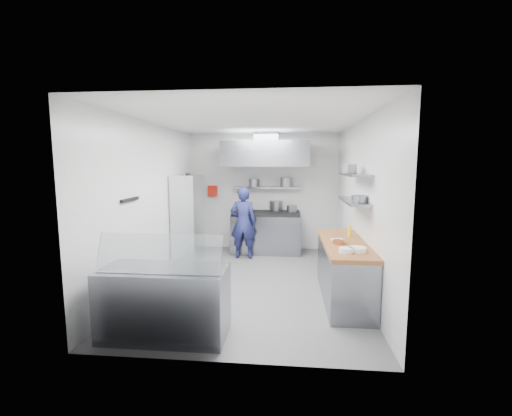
# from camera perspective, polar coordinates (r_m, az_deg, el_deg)

# --- Properties ---
(floor) EXTENTS (5.00, 5.00, 0.00)m
(floor) POSITION_cam_1_polar(r_m,az_deg,el_deg) (6.23, -0.54, -12.20)
(floor) COLOR #4B4B4D
(floor) RESTS_ON ground
(ceiling) EXTENTS (5.00, 5.00, 0.00)m
(ceiling) POSITION_cam_1_polar(r_m,az_deg,el_deg) (5.91, -0.57, 14.29)
(ceiling) COLOR silver
(ceiling) RESTS_ON wall_back
(wall_back) EXTENTS (3.60, 2.80, 0.02)m
(wall_back) POSITION_cam_1_polar(r_m,az_deg,el_deg) (8.39, 1.23, 2.69)
(wall_back) COLOR white
(wall_back) RESTS_ON floor
(wall_front) EXTENTS (3.60, 2.80, 0.02)m
(wall_front) POSITION_cam_1_polar(r_m,az_deg,el_deg) (3.46, -4.89, -4.17)
(wall_front) COLOR white
(wall_front) RESTS_ON floor
(wall_left) EXTENTS (2.80, 5.00, 0.02)m
(wall_left) POSITION_cam_1_polar(r_m,az_deg,el_deg) (6.35, -16.92, 0.84)
(wall_left) COLOR white
(wall_left) RESTS_ON floor
(wall_right) EXTENTS (2.80, 5.00, 0.02)m
(wall_right) POSITION_cam_1_polar(r_m,az_deg,el_deg) (6.00, 16.82, 0.47)
(wall_right) COLOR white
(wall_right) RESTS_ON floor
(gas_range) EXTENTS (1.60, 0.80, 0.90)m
(gas_range) POSITION_cam_1_polar(r_m,az_deg,el_deg) (8.12, 1.71, -4.24)
(gas_range) COLOR gray
(gas_range) RESTS_ON floor
(cooktop) EXTENTS (1.57, 0.78, 0.06)m
(cooktop) POSITION_cam_1_polar(r_m,az_deg,el_deg) (8.04, 1.73, -0.89)
(cooktop) COLOR black
(cooktop) RESTS_ON gas_range
(stock_pot_left) EXTENTS (0.28, 0.28, 0.20)m
(stock_pot_left) POSITION_cam_1_polar(r_m,az_deg,el_deg) (8.15, -1.57, 0.15)
(stock_pot_left) COLOR slate
(stock_pot_left) RESTS_ON cooktop
(stock_pot_mid) EXTENTS (0.32, 0.32, 0.24)m
(stock_pot_mid) POSITION_cam_1_polar(r_m,az_deg,el_deg) (8.32, 3.36, 0.43)
(stock_pot_mid) COLOR slate
(stock_pot_mid) RESTS_ON cooktop
(stock_pot_right) EXTENTS (0.24, 0.24, 0.16)m
(stock_pot_right) POSITION_cam_1_polar(r_m,az_deg,el_deg) (8.06, 6.01, -0.11)
(stock_pot_right) COLOR slate
(stock_pot_right) RESTS_ON cooktop
(over_range_shelf) EXTENTS (1.60, 0.30, 0.04)m
(over_range_shelf) POSITION_cam_1_polar(r_m,az_deg,el_deg) (8.21, 1.85, 3.43)
(over_range_shelf) COLOR gray
(over_range_shelf) RESTS_ON wall_back
(shelf_pot_a) EXTENTS (0.26, 0.26, 0.18)m
(shelf_pot_a) POSITION_cam_1_polar(r_m,az_deg,el_deg) (8.32, -0.32, 4.25)
(shelf_pot_a) COLOR slate
(shelf_pot_a) RESTS_ON over_range_shelf
(shelf_pot_b) EXTENTS (0.28, 0.28, 0.22)m
(shelf_pot_b) POSITION_cam_1_polar(r_m,az_deg,el_deg) (8.11, 5.07, 4.27)
(shelf_pot_b) COLOR slate
(shelf_pot_b) RESTS_ON over_range_shelf
(extractor_hood) EXTENTS (1.90, 1.15, 0.55)m
(extractor_hood) POSITION_cam_1_polar(r_m,az_deg,el_deg) (7.78, 1.68, 8.96)
(extractor_hood) COLOR gray
(extractor_hood) RESTS_ON wall_back
(hood_duct) EXTENTS (0.55, 0.55, 0.24)m
(hood_duct) POSITION_cam_1_polar(r_m,az_deg,el_deg) (8.02, 1.80, 11.63)
(hood_duct) COLOR slate
(hood_duct) RESTS_ON extractor_hood
(red_firebox) EXTENTS (0.22, 0.10, 0.26)m
(red_firebox) POSITION_cam_1_polar(r_m,az_deg,el_deg) (8.51, -7.23, 2.84)
(red_firebox) COLOR red
(red_firebox) RESTS_ON wall_back
(chef) EXTENTS (0.59, 0.39, 1.59)m
(chef) POSITION_cam_1_polar(r_m,az_deg,el_deg) (7.55, -2.15, -2.49)
(chef) COLOR navy
(chef) RESTS_ON floor
(wire_rack) EXTENTS (0.50, 0.90, 1.85)m
(wire_rack) POSITION_cam_1_polar(r_m,az_deg,el_deg) (7.51, -11.22, -1.66)
(wire_rack) COLOR silver
(wire_rack) RESTS_ON floor
(rack_bin_a) EXTENTS (0.16, 0.20, 0.18)m
(rack_bin_a) POSITION_cam_1_polar(r_m,az_deg,el_deg) (7.22, -11.94, -3.05)
(rack_bin_a) COLOR white
(rack_bin_a) RESTS_ON wire_rack
(rack_bin_b) EXTENTS (0.14, 0.17, 0.15)m
(rack_bin_b) POSITION_cam_1_polar(r_m,az_deg,el_deg) (7.63, -10.91, 1.33)
(rack_bin_b) COLOR yellow
(rack_bin_b) RESTS_ON wire_rack
(rack_jar) EXTENTS (0.12, 0.12, 0.18)m
(rack_jar) POSITION_cam_1_polar(r_m,az_deg,el_deg) (7.34, -11.17, 5.00)
(rack_jar) COLOR black
(rack_jar) RESTS_ON wire_rack
(knife_strip) EXTENTS (0.04, 0.55, 0.05)m
(knife_strip) POSITION_cam_1_polar(r_m,az_deg,el_deg) (5.51, -20.28, 1.30)
(knife_strip) COLOR black
(knife_strip) RESTS_ON wall_left
(prep_counter_base) EXTENTS (0.62, 2.00, 0.84)m
(prep_counter_base) POSITION_cam_1_polar(r_m,az_deg,el_deg) (5.57, 14.37, -10.31)
(prep_counter_base) COLOR gray
(prep_counter_base) RESTS_ON floor
(prep_counter_top) EXTENTS (0.65, 2.04, 0.06)m
(prep_counter_top) POSITION_cam_1_polar(r_m,az_deg,el_deg) (5.45, 14.53, -5.80)
(prep_counter_top) COLOR #9D532B
(prep_counter_top) RESTS_ON prep_counter_base
(plate_stack_a) EXTENTS (0.24, 0.24, 0.06)m
(plate_stack_a) POSITION_cam_1_polar(r_m,az_deg,el_deg) (4.90, 16.54, -6.63)
(plate_stack_a) COLOR white
(plate_stack_a) RESTS_ON prep_counter_top
(plate_stack_b) EXTENTS (0.20, 0.20, 0.06)m
(plate_stack_b) POSITION_cam_1_polar(r_m,az_deg,el_deg) (4.81, 14.79, -6.83)
(plate_stack_b) COLOR white
(plate_stack_b) RESTS_ON prep_counter_top
(copper_pan) EXTENTS (0.17, 0.17, 0.06)m
(copper_pan) POSITION_cam_1_polar(r_m,az_deg,el_deg) (5.28, 13.58, -5.53)
(copper_pan) COLOR #BF6935
(copper_pan) RESTS_ON prep_counter_top
(squeeze_bottle) EXTENTS (0.06, 0.06, 0.18)m
(squeeze_bottle) POSITION_cam_1_polar(r_m,az_deg,el_deg) (5.82, 15.32, -3.77)
(squeeze_bottle) COLOR yellow
(squeeze_bottle) RESTS_ON prep_counter_top
(mixing_bowl) EXTENTS (0.21, 0.21, 0.05)m
(mixing_bowl) POSITION_cam_1_polar(r_m,az_deg,el_deg) (5.36, 13.35, -5.37)
(mixing_bowl) COLOR white
(mixing_bowl) RESTS_ON prep_counter_top
(wall_shelf_lower) EXTENTS (0.30, 1.30, 0.04)m
(wall_shelf_lower) POSITION_cam_1_polar(r_m,az_deg,el_deg) (5.66, 15.86, 1.13)
(wall_shelf_lower) COLOR gray
(wall_shelf_lower) RESTS_ON wall_right
(wall_shelf_upper) EXTENTS (0.30, 1.30, 0.04)m
(wall_shelf_upper) POSITION_cam_1_polar(r_m,az_deg,el_deg) (5.63, 16.01, 5.38)
(wall_shelf_upper) COLOR gray
(wall_shelf_upper) RESTS_ON wall_right
(shelf_pot_c) EXTENTS (0.23, 0.23, 0.10)m
(shelf_pot_c) POSITION_cam_1_polar(r_m,az_deg,el_deg) (5.37, 16.82, 1.51)
(shelf_pot_c) COLOR slate
(shelf_pot_c) RESTS_ON wall_shelf_lower
(shelf_pot_d) EXTENTS (0.25, 0.25, 0.14)m
(shelf_pot_d) POSITION_cam_1_polar(r_m,az_deg,el_deg) (5.69, 15.22, 6.33)
(shelf_pot_d) COLOR slate
(shelf_pot_d) RESTS_ON wall_shelf_upper
(display_case) EXTENTS (1.50, 0.70, 0.85)m
(display_case) POSITION_cam_1_polar(r_m,az_deg,el_deg) (4.44, -14.93, -14.93)
(display_case) COLOR gray
(display_case) RESTS_ON floor
(display_glass) EXTENTS (1.47, 0.19, 0.42)m
(display_glass) POSITION_cam_1_polar(r_m,az_deg,el_deg) (4.13, -15.81, -7.23)
(display_glass) COLOR silver
(display_glass) RESTS_ON display_case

